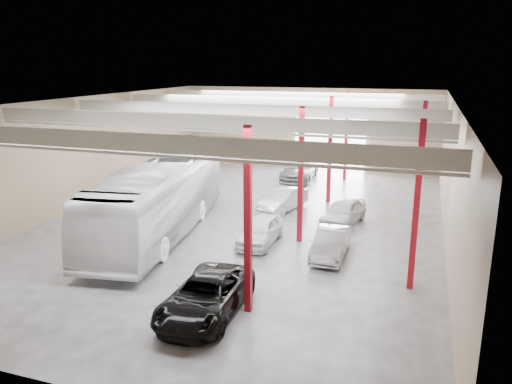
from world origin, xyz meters
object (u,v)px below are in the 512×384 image
Objects in this scene: car_row_a at (260,231)px; car_row_b at (283,199)px; car_right_near at (331,243)px; car_right_far at (343,212)px; car_row_c at (300,169)px; coach_bus at (159,199)px; black_sedan at (206,296)px.

car_row_a is 6.20m from car_row_b.
car_right_near is 0.96× the size of car_right_far.
car_row_b is 8.02m from car_right_near.
car_row_a is at bearing 170.33° from car_right_near.
car_right_near is at bearing -44.06° from car_row_b.
car_right_near is (3.77, -0.60, -0.02)m from car_row_a.
car_row_a is 1.00× the size of car_right_near.
car_row_b is 8.89m from car_row_c.
coach_bus reaches higher than car_row_c.
car_row_b is (-0.96, 13.94, -0.04)m from black_sedan.
car_row_a reaches higher than car_right_near.
car_right_near is at bearing 63.46° from black_sedan.
car_row_b is 1.04× the size of car_right_near.
coach_bus is at bearing 127.52° from black_sedan.
car_right_far reaches higher than car_row_a.
coach_bus reaches higher than car_right_near.
car_right_far is at bearing -65.23° from car_row_c.
car_right_far is (3.54, 4.60, 0.03)m from car_row_a.
car_row_c is 11.60m from car_right_far.
car_row_a is (-0.45, 7.76, -0.04)m from black_sedan.
car_row_c reaches higher than car_right_near.
car_right_near is at bearing -72.51° from car_row_c.
coach_bus is 2.65× the size of black_sedan.
car_row_a is 0.96× the size of car_right_far.
coach_bus is 15.87m from car_row_c.
car_row_c is 1.33× the size of car_right_far.
car_row_c is at bearing 93.51° from black_sedan.
black_sedan is at bearing -72.41° from car_row_b.
black_sedan reaches higher than car_right_far.
car_right_near is (4.28, -6.78, -0.03)m from car_row_b.
car_row_b is at bearing 43.24° from coach_bus.
coach_bus is 3.28× the size of car_right_far.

